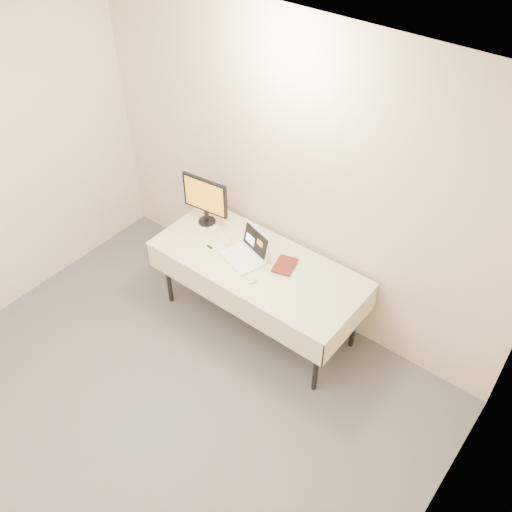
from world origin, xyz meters
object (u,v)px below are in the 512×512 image
Objects in this scene: laptop at (248,251)px; table at (258,268)px; book at (276,254)px; monitor at (205,198)px.

table is at bearing 12.74° from laptop.
laptop is 1.89× the size of book.
table is 8.24× the size of book.
book is at bearing 33.60° from laptop.
book is (0.13, 0.08, 0.17)m from table.
table is at bearing -18.34° from monitor.
monitor is at bearing 168.11° from table.
book is at bearing 32.43° from table.
laptop is at bearing -19.80° from monitor.
monitor is at bearing 160.38° from book.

